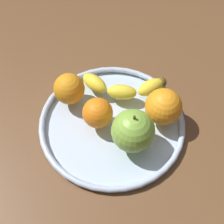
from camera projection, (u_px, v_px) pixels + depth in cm
name	position (u px, v px, depth cm)	size (l,w,h in cm)	color
ground_plane	(112.00, 130.00, 66.61)	(146.44, 146.44, 4.00)	brown
fruit_bowl	(112.00, 122.00, 64.20)	(30.50, 30.50, 1.80)	silver
banana	(124.00, 87.00, 66.35)	(18.38, 10.26, 3.26)	yellow
apple	(133.00, 131.00, 57.18)	(8.32, 8.32, 9.12)	#83B73F
orange_center	(163.00, 107.00, 60.83)	(7.47, 7.47, 7.47)	orange
orange_back_right	(69.00, 89.00, 63.96)	(6.59, 6.59, 6.59)	orange
orange_front_right	(98.00, 113.00, 60.79)	(6.16, 6.16, 6.16)	orange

